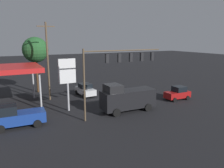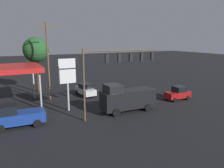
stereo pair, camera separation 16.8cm
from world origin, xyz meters
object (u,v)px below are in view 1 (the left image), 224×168
price_sign (67,74)px  street_tree (35,50)px  traffic_signal_assembly (118,63)px  sedan_far (85,90)px  hatchback_crossing (178,93)px  delivery_truck (127,98)px  pickup_parked (17,117)px  utility_pole (48,60)px

price_sign → street_tree: bearing=-81.3°
traffic_signal_assembly → sedan_far: 11.49m
hatchback_crossing → sedan_far: hatchback_crossing is taller
delivery_truck → street_tree: size_ratio=0.75×
hatchback_crossing → sedan_far: (11.37, -8.42, 0.00)m
price_sign → pickup_parked: bearing=22.9°
delivery_truck → price_sign: bearing=-27.8°
delivery_truck → utility_pole: bearing=-51.5°
hatchback_crossing → sedan_far: 14.15m
delivery_truck → pickup_parked: (12.50, -0.93, -0.58)m
street_tree → price_sign: bearing=98.7°
traffic_signal_assembly → pickup_parked: (10.80, -1.65, -5.02)m
delivery_truck → pickup_parked: delivery_truck is taller
delivery_truck → sedan_far: 9.75m
hatchback_crossing → pickup_parked: 21.97m
utility_pole → delivery_truck: size_ratio=1.63×
pickup_parked → utility_pole: bearing=-117.6°
delivery_truck → sedan_far: (1.91, -9.53, -0.74)m
sedan_far → street_tree: street_tree is taller
traffic_signal_assembly → hatchback_crossing: size_ratio=2.58×
hatchback_crossing → pickup_parked: (21.96, 0.19, 0.16)m
price_sign → traffic_signal_assembly: bearing=137.7°
street_tree → delivery_truck: bearing=118.0°
sedan_far → pickup_parked: bearing=-54.3°
pickup_parked → traffic_signal_assembly: bearing=173.9°
price_sign → delivery_truck: size_ratio=0.95×
traffic_signal_assembly → delivery_truck: bearing=-157.1°
utility_pole → hatchback_crossing: 19.55m
price_sign → sedan_far: (-4.46, -6.01, -3.73)m
traffic_signal_assembly → street_tree: (6.48, -16.09, 0.91)m
pickup_parked → price_sign: bearing=-154.5°
price_sign → pickup_parked: (6.13, 2.59, -3.57)m
utility_pole → delivery_truck: (-7.40, 9.69, -4.16)m
utility_pole → street_tree: (0.78, -5.68, 1.18)m
traffic_signal_assembly → sedan_far: size_ratio=2.19×
delivery_truck → sedan_far: bearing=-77.6°
utility_pole → street_tree: size_ratio=1.22×
hatchback_crossing → pickup_parked: pickup_parked is taller
traffic_signal_assembly → pickup_parked: 12.02m
hatchback_crossing → delivery_truck: bearing=7.7°
traffic_signal_assembly → utility_pole: bearing=-61.3°
hatchback_crossing → pickup_parked: bearing=1.5°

